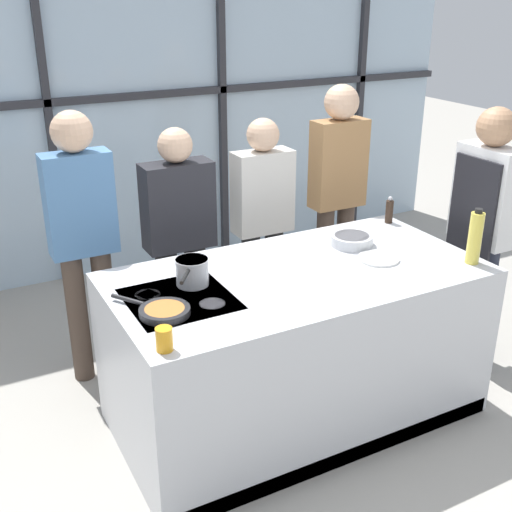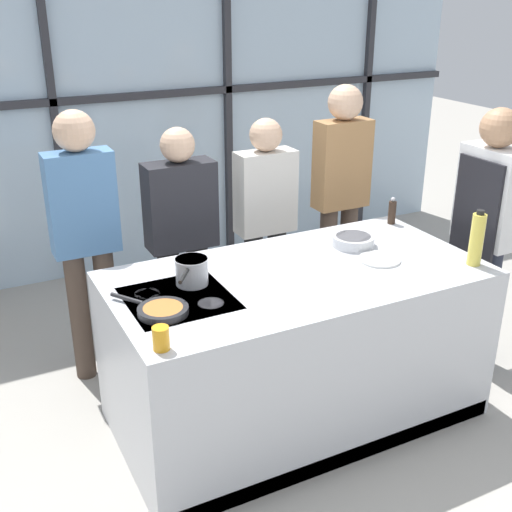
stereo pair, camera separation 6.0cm
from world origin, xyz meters
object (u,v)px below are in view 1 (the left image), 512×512
(oil_bottle, at_px, (475,238))
(pepper_grinder, at_px, (389,211))
(chef, at_px, (481,223))
(frying_pan, at_px, (163,311))
(spectator_center_right, at_px, (263,216))
(white_plate, at_px, (379,259))
(juice_glass_near, at_px, (164,339))
(saucepan, at_px, (192,271))
(spectator_center_left, at_px, (179,233))
(spectator_far_right, at_px, (337,187))
(mixing_bowl, at_px, (352,240))
(spectator_far_left, at_px, (83,231))

(oil_bottle, distance_m, pepper_grinder, 0.76)
(chef, distance_m, frying_pan, 2.22)
(spectator_center_right, height_order, white_plate, spectator_center_right)
(juice_glass_near, bearing_deg, saucepan, 56.84)
(spectator_center_left, relative_size, spectator_center_right, 1.00)
(white_plate, height_order, oil_bottle, oil_bottle)
(chef, xyz_separation_m, spectator_far_right, (-0.44, 0.98, 0.04))
(saucepan, bearing_deg, oil_bottle, -17.45)
(chef, relative_size, oil_bottle, 5.33)
(spectator_far_right, bearing_deg, spectator_center_left, 0.00)
(chef, height_order, spectator_far_right, spectator_far_right)
(white_plate, bearing_deg, spectator_center_left, 127.55)
(chef, height_order, pepper_grinder, chef)
(spectator_center_right, relative_size, frying_pan, 3.99)
(saucepan, height_order, white_plate, saucepan)
(saucepan, distance_m, mixing_bowl, 1.08)
(spectator_center_right, distance_m, pepper_grinder, 0.87)
(spectator_far_right, distance_m, oil_bottle, 1.34)
(spectator_far_left, bearing_deg, chef, 157.05)
(spectator_far_right, xyz_separation_m, pepper_grinder, (0.01, -0.58, -0.01))
(white_plate, bearing_deg, frying_pan, -178.00)
(saucepan, bearing_deg, frying_pan, -136.44)
(white_plate, relative_size, pepper_grinder, 1.31)
(saucepan, xyz_separation_m, pepper_grinder, (1.53, 0.28, 0.00))
(white_plate, bearing_deg, oil_bottle, -32.75)
(frying_pan, relative_size, juice_glass_near, 3.69)
(spectator_center_left, relative_size, frying_pan, 3.99)
(chef, xyz_separation_m, mixing_bowl, (-0.88, 0.18, -0.02))
(frying_pan, relative_size, oil_bottle, 1.23)
(spectator_far_left, relative_size, pepper_grinder, 9.56)
(spectator_far_right, height_order, saucepan, spectator_far_right)
(saucepan, height_order, juice_glass_near, saucepan)
(spectator_center_left, xyz_separation_m, juice_glass_near, (-0.63, -1.42, 0.10))
(white_plate, bearing_deg, chef, 4.93)
(spectator_center_left, distance_m, frying_pan, 1.22)
(chef, bearing_deg, spectator_center_left, 59.89)
(spectator_center_right, bearing_deg, saucepan, 44.10)
(chef, bearing_deg, spectator_far_left, 67.05)
(spectator_far_left, bearing_deg, juice_glass_near, 89.83)
(chef, xyz_separation_m, spectator_center_left, (-1.69, 0.98, -0.10))
(pepper_grinder, xyz_separation_m, juice_glass_near, (-1.89, -0.84, -0.03))
(frying_pan, bearing_deg, oil_bottle, -7.63)
(saucepan, bearing_deg, chef, -3.45)
(spectator_center_right, distance_m, white_plate, 1.08)
(chef, bearing_deg, oil_bottle, 129.40)
(frying_pan, bearing_deg, spectator_far_right, 31.97)
(spectator_center_left, height_order, frying_pan, spectator_center_left)
(pepper_grinder, bearing_deg, oil_bottle, -90.76)
(spectator_center_left, xyz_separation_m, spectator_far_right, (1.25, 0.00, 0.14))
(frying_pan, relative_size, saucepan, 1.37)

